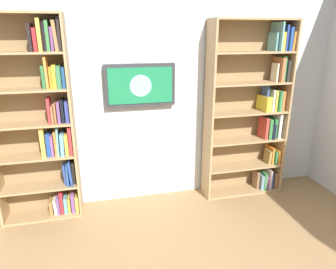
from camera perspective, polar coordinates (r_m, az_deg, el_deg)
The scene contains 4 objects.
wall_back at distance 3.31m, azimuth -4.50°, elevation 9.81°, with size 4.52×0.06×2.70m, color silver.
bookshelf_left at distance 3.64m, azimuth 15.81°, elevation 4.00°, with size 0.94×0.28×1.99m.
bookshelf_right at distance 3.22m, azimuth -22.48°, elevation 2.13°, with size 0.78×0.28×2.02m.
wall_mounted_tv at distance 3.23m, azimuth -5.22°, elevation 9.14°, with size 0.74×0.07×0.44m.
Camera 1 is at (0.52, 1.01, 1.85)m, focal length 32.66 mm.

